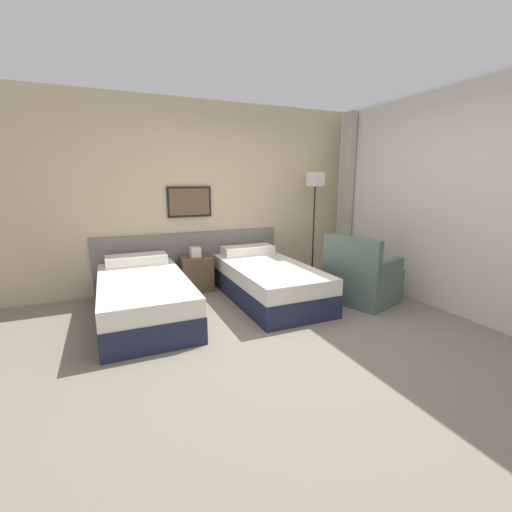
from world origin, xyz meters
The scene contains 8 objects.
ground_plane centered at (0.00, 0.00, 0.00)m, with size 16.00×16.00×0.00m, color slate.
wall_headboard centered at (-0.03, 2.18, 1.30)m, with size 10.00×0.10×2.70m.
wall_window centered at (2.14, -0.06, 1.34)m, with size 0.21×4.65×2.70m.
bed_near_door centered at (-1.32, 1.16, 0.25)m, with size 0.97×1.94×0.61m.
bed_near_window centered at (0.29, 1.16, 0.25)m, with size 0.97×1.94×0.61m.
nightstand centered at (-0.52, 1.89, 0.26)m, with size 0.44×0.36×0.64m.
floor_lamp centered at (1.44, 1.84, 1.39)m, with size 0.24×0.24×1.71m.
armchair centered at (1.36, 0.55, 0.29)m, with size 0.93×0.97×0.90m.
Camera 1 is at (-1.65, -2.86, 1.57)m, focal length 24.00 mm.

